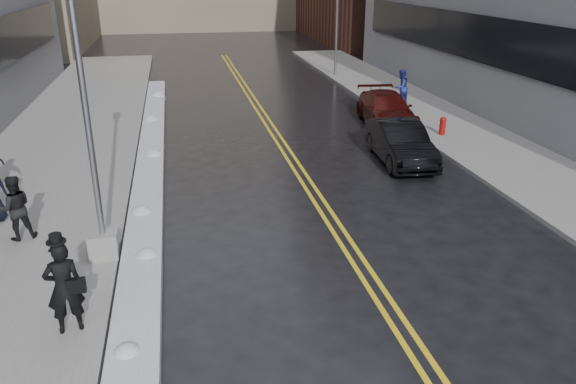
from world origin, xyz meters
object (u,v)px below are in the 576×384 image
pedestrian_fedora (64,287)px  car_black (400,143)px  pedestrian_b (15,208)px  car_maroon (386,109)px  fire_hydrant (443,125)px  traffic_signal (337,21)px  pedestrian_east (401,87)px  lamppost (92,159)px

pedestrian_fedora → car_black: size_ratio=0.42×
car_black → pedestrian_b: bearing=-156.3°
pedestrian_fedora → car_maroon: pedestrian_fedora is taller
fire_hydrant → traffic_signal: traffic_signal is taller
pedestrian_east → car_black: size_ratio=0.41×
car_maroon → pedestrian_fedora: bearing=-123.8°
pedestrian_fedora → pedestrian_b: pedestrian_fedora is taller
traffic_signal → lamppost: bearing=-118.2°
pedestrian_east → pedestrian_fedora: bearing=19.6°
lamppost → pedestrian_fedora: (-0.34, -2.88, -1.48)m
lamppost → car_maroon: (10.80, 10.37, -1.84)m
pedestrian_b → car_black: 12.38m
pedestrian_b → car_maroon: 15.79m
traffic_signal → car_black: 16.85m
car_black → car_maroon: car_black is taller
lamppost → pedestrian_b: (-2.16, 1.35, -1.56)m
lamppost → pedestrian_fedora: lamppost is taller
pedestrian_east → fire_hydrant: bearing=54.9°
fire_hydrant → car_maroon: car_maroon is taller
pedestrian_fedora → car_maroon: size_ratio=0.38×
car_black → car_maroon: (1.31, 4.84, -0.01)m
fire_hydrant → car_black: 3.75m
fire_hydrant → pedestrian_east: bearing=86.6°
pedestrian_east → lamppost: bearing=14.8°
pedestrian_b → pedestrian_fedora: bearing=94.8°
pedestrian_b → car_maroon: (12.96, 9.02, -0.28)m
pedestrian_east → car_maroon: pedestrian_east is taller
pedestrian_fedora → pedestrian_b: bearing=-80.4°
car_black → car_maroon: bearing=78.9°
lamppost → fire_hydrant: bearing=33.0°
pedestrian_east → car_maroon: bearing=26.3°
fire_hydrant → pedestrian_east: 5.30m
lamppost → pedestrian_east: size_ratio=4.38×
traffic_signal → car_black: (-2.31, -16.48, -2.69)m
car_maroon → pedestrian_b: bearing=-138.9°
car_black → fire_hydrant: bearing=45.4°
pedestrian_fedora → car_black: bearing=-153.1°
pedestrian_b → fire_hydrant: bearing=-173.7°
pedestrian_east → car_black: (-3.12, -7.75, -0.31)m
pedestrian_b → lamppost: bearing=129.5°
fire_hydrant → traffic_signal: bearing=92.0°
pedestrian_fedora → fire_hydrant: bearing=-152.9°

